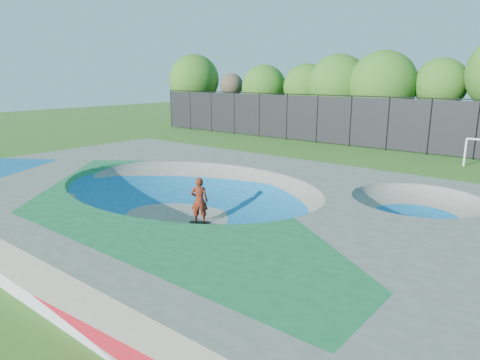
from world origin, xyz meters
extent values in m
plane|color=#2F5E1A|center=(0.00, 0.00, 0.00)|extent=(120.00, 120.00, 0.00)
cube|color=gray|center=(0.00, 0.00, 0.75)|extent=(22.00, 14.00, 1.50)
imported|color=red|center=(0.53, 0.07, 0.91)|extent=(0.79, 0.73, 1.81)
cube|color=black|center=(0.53, 0.07, 0.03)|extent=(0.77, 0.61, 0.05)
cylinder|color=white|center=(5.97, 18.31, 0.87)|extent=(0.12, 0.12, 1.73)
cylinder|color=black|center=(-24.00, 21.00, 2.00)|extent=(0.09, 0.09, 4.00)
cylinder|color=black|center=(-21.00, 21.00, 2.00)|extent=(0.09, 0.09, 4.00)
cylinder|color=black|center=(-18.00, 21.00, 2.00)|extent=(0.09, 0.09, 4.00)
cylinder|color=black|center=(-15.00, 21.00, 2.00)|extent=(0.09, 0.09, 4.00)
cylinder|color=black|center=(-12.00, 21.00, 2.00)|extent=(0.09, 0.09, 4.00)
cylinder|color=black|center=(-9.00, 21.00, 2.00)|extent=(0.09, 0.09, 4.00)
cylinder|color=black|center=(-6.00, 21.00, 2.00)|extent=(0.09, 0.09, 4.00)
cylinder|color=black|center=(-3.00, 21.00, 2.00)|extent=(0.09, 0.09, 4.00)
cylinder|color=black|center=(0.00, 21.00, 2.00)|extent=(0.09, 0.09, 4.00)
cylinder|color=black|center=(3.00, 21.00, 2.00)|extent=(0.09, 0.09, 4.00)
cylinder|color=black|center=(6.00, 21.00, 2.00)|extent=(0.09, 0.09, 4.00)
cube|color=black|center=(0.00, 21.00, 2.00)|extent=(48.00, 0.03, 3.80)
cylinder|color=black|center=(0.00, 21.00, 4.00)|extent=(48.00, 0.08, 0.08)
cylinder|color=#473723|center=(-24.21, 24.92, 1.49)|extent=(0.44, 0.44, 2.99)
sphere|color=#2E631A|center=(-24.21, 24.92, 5.12)|extent=(5.68, 5.68, 5.68)
cylinder|color=#473723|center=(-20.10, 26.75, 1.70)|extent=(0.44, 0.44, 3.41)
sphere|color=brown|center=(-20.10, 26.75, 4.51)|extent=(2.60, 2.60, 2.60)
cylinder|color=#473723|center=(-15.31, 26.29, 1.31)|extent=(0.44, 0.44, 2.61)
sphere|color=#2E631A|center=(-15.31, 26.29, 4.36)|extent=(4.67, 4.67, 4.67)
cylinder|color=#473723|center=(-10.29, 26.42, 1.40)|extent=(0.44, 0.44, 2.79)
sphere|color=#2E631A|center=(-10.29, 26.42, 4.48)|extent=(4.50, 4.50, 4.50)
cylinder|color=#473723|center=(-6.64, 25.95, 1.34)|extent=(0.44, 0.44, 2.68)
sphere|color=#2E631A|center=(-6.64, 25.95, 4.74)|extent=(5.51, 5.51, 5.51)
cylinder|color=#473723|center=(-2.51, 25.96, 1.32)|extent=(0.44, 0.44, 2.64)
sphere|color=#2E631A|center=(-2.51, 25.96, 4.80)|extent=(5.76, 5.76, 5.76)
cylinder|color=#473723|center=(1.88, 27.20, 1.66)|extent=(0.44, 0.44, 3.32)
sphere|color=#2E631A|center=(1.88, 27.20, 4.89)|extent=(4.21, 4.21, 4.21)
camera|label=1|loc=(11.50, -11.12, 5.51)|focal=32.00mm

